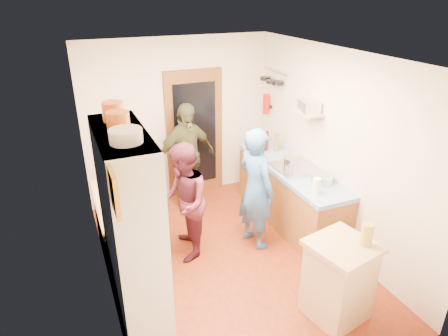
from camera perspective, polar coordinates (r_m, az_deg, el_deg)
floor at (r=5.38m, az=0.59°, el=-12.90°), size 3.00×4.00×0.02m
ceiling at (r=4.32m, az=0.75°, el=15.91°), size 3.00×4.00×0.02m
wall_back at (r=6.47m, az=-6.50°, el=6.75°), size 3.00×0.02×2.60m
wall_front at (r=3.22m, az=15.51°, el=-13.96°), size 3.00×0.02×2.60m
wall_left at (r=4.38m, az=-17.81°, el=-3.30°), size 0.02×4.00×2.60m
wall_right at (r=5.43m, az=15.45°, el=2.48°), size 0.02×4.00×2.60m
door_frame at (r=6.58m, az=-4.21°, el=4.86°), size 0.95×0.06×2.10m
door_glass at (r=6.55m, az=-4.11°, el=4.77°), size 0.70×0.02×1.70m
hutch_body at (r=3.81m, az=-12.85°, el=-10.68°), size 0.40×1.20×2.20m
hutch_top_shelf at (r=3.32m, az=-14.58°, el=4.79°), size 0.40×1.14×0.04m
plate_stack at (r=3.04m, az=-13.86°, el=4.48°), size 0.25×0.25×0.10m
orange_pot_a at (r=3.34m, az=-14.91°, el=6.59°), size 0.19×0.19×0.15m
orange_pot_b at (r=3.57m, az=-15.54°, el=7.79°), size 0.19×0.19×0.17m
left_counter_base at (r=5.23m, az=-13.75°, el=-9.09°), size 0.60×1.40×0.85m
left_counter_top at (r=5.00m, az=-14.26°, el=-4.78°), size 0.64×1.44×0.05m
toaster at (r=4.49m, az=-12.61°, el=-6.58°), size 0.23×0.17×0.16m
kettle at (r=4.78m, az=-14.65°, el=-4.53°), size 0.19×0.19×0.20m
orange_bowl at (r=5.14m, az=-13.80°, el=-3.06°), size 0.23×0.23×0.08m
chopping_board at (r=5.49m, az=-15.12°, el=-1.65°), size 0.35×0.29×0.02m
right_counter_base at (r=6.00m, az=9.29°, el=-4.06°), size 0.60×2.20×0.84m
right_counter_top at (r=5.80m, az=9.59°, el=-0.15°), size 0.62×2.22×0.06m
hob at (r=5.72m, az=10.00°, el=0.03°), size 0.55×0.58×0.04m
pot_on_hob at (r=5.67m, az=9.57°, el=0.81°), size 0.21×0.21×0.14m
bottle_a at (r=6.16m, az=5.43°, el=3.39°), size 0.10×0.10×0.30m
bottle_b at (r=6.30m, az=6.05°, el=3.90°), size 0.09×0.09×0.31m
bottle_c at (r=6.28m, az=7.54°, el=3.65°), size 0.09×0.09×0.28m
paper_towel at (r=5.06m, az=13.06°, el=-2.55°), size 0.11×0.11×0.21m
mixing_bowl at (r=5.38m, az=13.82°, el=-1.56°), size 0.33×0.33×0.11m
island_base at (r=4.51m, az=15.96°, el=-15.42°), size 0.65×0.65×0.86m
island_top at (r=4.24m, az=16.68°, el=-10.67°), size 0.73×0.73×0.05m
cutting_board at (r=4.23m, az=15.73°, el=-10.51°), size 0.40×0.34×0.02m
oil_jar at (r=4.23m, az=19.74°, el=-8.88°), size 0.14×0.14×0.24m
pan_rail at (r=6.41m, az=7.44°, el=13.47°), size 0.02×0.65×0.02m
pan_hang_a at (r=6.26m, az=7.70°, el=11.97°), size 0.18×0.18×0.05m
pan_hang_b at (r=6.43m, az=6.78°, el=12.17°), size 0.16×0.16×0.05m
pan_hang_c at (r=6.60m, az=5.92°, el=12.62°), size 0.17×0.17×0.05m
wall_shelf at (r=5.56m, az=11.96°, el=7.73°), size 0.26×0.42×0.03m
radio at (r=5.54m, az=12.04°, el=8.63°), size 0.27×0.33×0.15m
ext_bracket at (r=6.70m, az=6.49°, el=8.72°), size 0.06×0.10×0.04m
fire_extinguisher at (r=6.66m, az=6.05°, el=9.08°), size 0.11×0.11×0.32m
picture_frame at (r=2.66m, az=-15.42°, el=-3.38°), size 0.03×0.25×0.30m
person_hob at (r=5.26m, az=5.00°, el=-2.97°), size 0.53×0.69×1.67m
person_left at (r=5.10m, az=-5.51°, el=-4.70°), size 0.74×0.87×1.55m
person_back at (r=6.20m, az=-5.29°, el=1.60°), size 1.07×0.64×1.71m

